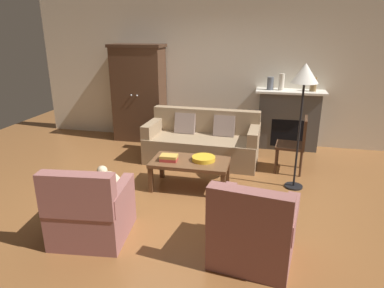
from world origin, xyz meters
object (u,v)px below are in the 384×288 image
object	(u,v)px
armchair_near_left	(90,212)
floor_lamp	(304,81)
armoire	(139,93)
couch	(202,143)
fruit_bowl	(204,159)
armchair_near_right	(253,232)
fireplace	(288,119)
book_stack	(169,158)
side_chair_wooden	(296,141)
dog	(110,180)
coffee_table	(190,164)
mantel_vase_bronze	(313,84)
mantel_vase_slate	(270,83)
mantel_vase_cream	(282,82)

from	to	relation	value
armchair_near_left	floor_lamp	xyz separation A→B (m)	(2.25, 1.81, 1.23)
armoire	couch	size ratio (longest dim) A/B	0.99
fruit_bowl	armchair_near_right	xyz separation A→B (m)	(0.78, -1.51, -0.13)
fireplace	armoire	xyz separation A→B (m)	(-2.95, -0.08, 0.39)
book_stack	armchair_near_left	distance (m)	1.48
couch	side_chair_wooden	distance (m)	1.57
armchair_near_left	side_chair_wooden	size ratio (longest dim) A/B	0.98
fireplace	fruit_bowl	world-z (taller)	fireplace
couch	dog	world-z (taller)	couch
coffee_table	fruit_bowl	distance (m)	0.21
armchair_near_left	mantel_vase_bronze	bearing A→B (deg)	54.30
fireplace	armchair_near_right	distance (m)	3.63
armchair_near_right	floor_lamp	size ratio (longest dim) A/B	0.49
armchair_near_left	book_stack	bearing A→B (deg)	71.13
armoire	mantel_vase_slate	size ratio (longest dim) A/B	8.21
book_stack	armchair_near_right	size ratio (longest dim) A/B	0.28
side_chair_wooden	couch	bearing A→B (deg)	173.90
armoire	mantel_vase_cream	world-z (taller)	armoire
fruit_bowl	coffee_table	bearing A→B (deg)	-166.04
couch	fruit_bowl	world-z (taller)	couch
armoire	mantel_vase_cream	size ratio (longest dim) A/B	6.39
fruit_bowl	mantel_vase_cream	xyz separation A→B (m)	(1.05, 2.07, 0.82)
fruit_bowl	mantel_vase_slate	xyz separation A→B (m)	(0.85, 2.07, 0.79)
mantel_vase_bronze	side_chair_wooden	size ratio (longest dim) A/B	0.28
armoire	side_chair_wooden	size ratio (longest dim) A/B	2.13
mantel_vase_slate	mantel_vase_cream	world-z (taller)	mantel_vase_cream
armoire	fireplace	bearing A→B (deg)	1.51
armchair_near_left	floor_lamp	bearing A→B (deg)	38.91
mantel_vase_bronze	armchair_near_right	xyz separation A→B (m)	(-0.83, -3.57, -0.93)
book_stack	side_chair_wooden	world-z (taller)	side_chair_wooden
coffee_table	armchair_near_left	bearing A→B (deg)	-117.80
dog	couch	bearing A→B (deg)	59.11
floor_lamp	mantel_vase_bronze	bearing A→B (deg)	79.56
fruit_bowl	couch	bearing A→B (deg)	101.91
armoire	book_stack	distance (m)	2.50
fruit_bowl	side_chair_wooden	bearing A→B (deg)	34.61
armchair_near_right	armchair_near_left	bearing A→B (deg)	-179.79
mantel_vase_cream	mantel_vase_slate	bearing A→B (deg)	180.00
fruit_bowl	floor_lamp	xyz separation A→B (m)	(1.29, 0.30, 1.09)
mantel_vase_slate	side_chair_wooden	distance (m)	1.44
coffee_table	mantel_vase_bronze	distance (m)	2.91
armoire	floor_lamp	size ratio (longest dim) A/B	1.08
mantel_vase_bronze	side_chair_wooden	world-z (taller)	mantel_vase_bronze
floor_lamp	armoire	bearing A→B (deg)	150.42
couch	coffee_table	distance (m)	1.12
armoire	mantel_vase_slate	bearing A→B (deg)	1.34
fruit_bowl	mantel_vase_bronze	bearing A→B (deg)	52.03
mantel_vase_bronze	coffee_table	bearing A→B (deg)	-130.41
dog	mantel_vase_cream	bearing A→B (deg)	49.27
floor_lamp	mantel_vase_cream	bearing A→B (deg)	97.57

